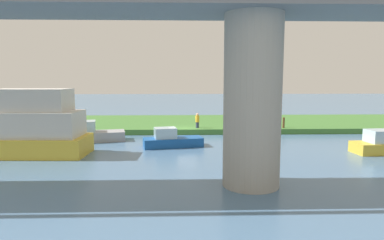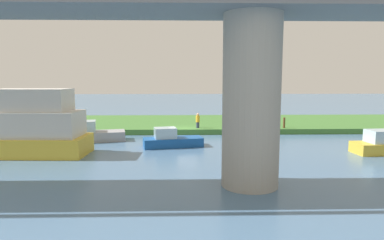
# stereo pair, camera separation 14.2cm
# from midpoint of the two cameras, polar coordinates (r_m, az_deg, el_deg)

# --- Properties ---
(ground_plane) EXTENTS (160.00, 160.00, 0.00)m
(ground_plane) POSITION_cam_midpoint_polar(r_m,az_deg,el_deg) (30.18, -1.39, -2.59)
(ground_plane) COLOR #4C7093
(grassy_bank) EXTENTS (80.00, 12.00, 0.50)m
(grassy_bank) POSITION_cam_midpoint_polar(r_m,az_deg,el_deg) (36.07, -1.41, -0.58)
(grassy_bank) COLOR #427533
(grassy_bank) RESTS_ON ground
(bridge_pylon) EXTENTS (2.70, 2.70, 8.03)m
(bridge_pylon) POSITION_cam_midpoint_polar(r_m,az_deg,el_deg) (15.76, 10.39, 3.06)
(bridge_pylon) COLOR #9E998E
(bridge_pylon) RESTS_ON ground
(bridge_span) EXTENTS (66.68, 4.30, 3.25)m
(bridge_span) POSITION_cam_midpoint_polar(r_m,az_deg,el_deg) (16.11, 10.76, 19.29)
(bridge_span) COLOR slate
(bridge_span) RESTS_ON bridge_pylon
(person_on_bank) EXTENTS (0.49, 0.49, 1.39)m
(person_on_bank) POSITION_cam_midpoint_polar(r_m,az_deg,el_deg) (31.03, 1.12, -0.08)
(person_on_bank) COLOR #2D334C
(person_on_bank) RESTS_ON grassy_bank
(mooring_post) EXTENTS (0.20, 0.20, 0.98)m
(mooring_post) POSITION_cam_midpoint_polar(r_m,az_deg,el_deg) (32.18, 15.65, -0.46)
(mooring_post) COLOR brown
(mooring_post) RESTS_ON grassy_bank
(houseboat_blue) EXTENTS (9.61, 3.55, 4.85)m
(houseboat_blue) POSITION_cam_midpoint_polar(r_m,az_deg,el_deg) (24.91, -27.22, -1.28)
(houseboat_blue) COLOR gold
(houseboat_blue) RESTS_ON ground
(riverboat_paddlewheel) EXTENTS (4.61, 2.41, 1.46)m
(riverboat_paddlewheel) POSITION_cam_midpoint_polar(r_m,az_deg,el_deg) (25.00, -3.43, -3.43)
(riverboat_paddlewheel) COLOR #195199
(riverboat_paddlewheel) RESTS_ON ground
(motorboat_red) EXTENTS (5.36, 2.87, 1.70)m
(motorboat_red) POSITION_cam_midpoint_polar(r_m,az_deg,el_deg) (28.31, -16.81, -2.30)
(motorboat_red) COLOR #99999E
(motorboat_red) RESTS_ON ground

